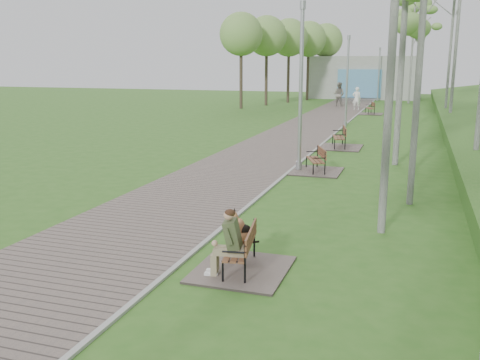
# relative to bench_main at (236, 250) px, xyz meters

# --- Properties ---
(walkway) EXTENTS (3.50, 67.00, 0.04)m
(walkway) POSITION_rel_bench_main_xyz_m (-2.79, 16.28, -0.35)
(walkway) COLOR #695C55
(walkway) RESTS_ON ground
(kerb) EXTENTS (0.10, 67.00, 0.05)m
(kerb) POSITION_rel_bench_main_xyz_m (-1.04, 16.28, -0.35)
(kerb) COLOR #999993
(kerb) RESTS_ON ground
(building_north) EXTENTS (10.00, 5.20, 4.00)m
(building_north) POSITION_rel_bench_main_xyz_m (-2.54, 45.76, 1.62)
(building_north) COLOR #9E9E99
(building_north) RESTS_ON ground
(bench_main) EXTENTS (1.55, 1.72, 1.35)m
(bench_main) POSITION_rel_bench_main_xyz_m (0.00, 0.00, 0.00)
(bench_main) COLOR #695C55
(bench_main) RESTS_ON ground
(bench_second) EXTENTS (1.59, 1.76, 0.97)m
(bench_second) POSITION_rel_bench_main_xyz_m (-0.26, 8.79, -0.20)
(bench_second) COLOR #695C55
(bench_second) RESTS_ON ground
(bench_third) EXTENTS (1.78, 1.97, 1.09)m
(bench_third) POSITION_rel_bench_main_xyz_m (-0.25, 14.04, -0.17)
(bench_third) COLOR #695C55
(bench_third) RESTS_ON ground
(bench_far) EXTENTS (1.62, 1.80, 1.00)m
(bench_far) POSITION_rel_bench_main_xyz_m (-0.30, 29.28, -0.19)
(bench_far) COLOR #695C55
(bench_far) RESTS_ON ground
(lamp_post_second) EXTENTS (0.21, 0.21, 5.35)m
(lamp_post_second) POSITION_rel_bench_main_xyz_m (-0.81, 8.85, 2.13)
(lamp_post_second) COLOR #A0A2A8
(lamp_post_second) RESTS_ON ground
(lamp_post_third) EXTENTS (0.19, 0.19, 4.89)m
(lamp_post_third) POSITION_rel_bench_main_xyz_m (-0.96, 21.63, 1.91)
(lamp_post_third) COLOR #A0A2A8
(lamp_post_third) RESTS_ON ground
(lamp_post_far) EXTENTS (0.18, 0.18, 4.73)m
(lamp_post_far) POSITION_rel_bench_main_xyz_m (-0.77, 42.50, 1.84)
(lamp_post_far) COLOR #A0A2A8
(lamp_post_far) RESTS_ON ground
(pedestrian_near) EXTENTS (0.69, 0.52, 1.70)m
(pedestrian_near) POSITION_rel_bench_main_xyz_m (-1.52, 31.97, 0.48)
(pedestrian_near) COLOR white
(pedestrian_near) RESTS_ON ground
(pedestrian_far) EXTENTS (1.09, 0.95, 1.92)m
(pedestrian_far) POSITION_rel_bench_main_xyz_m (-3.23, 34.88, 0.59)
(pedestrian_far) COLOR gray
(pedestrian_far) RESTS_ON ground
(birch_far_b) EXTENTS (2.48, 2.48, 7.49)m
(birch_far_b) POSITION_rel_bench_main_xyz_m (2.73, 23.55, 5.51)
(birch_far_b) COLOR silver
(birch_far_b) RESTS_ON ground
(birch_distant_a) EXTENTS (2.32, 2.32, 8.23)m
(birch_distant_a) POSITION_rel_bench_main_xyz_m (2.00, 39.96, 6.09)
(birch_distant_a) COLOR silver
(birch_distant_a) RESTS_ON ground
(birch_distant_b) EXTENTS (2.28, 2.28, 9.45)m
(birch_distant_b) POSITION_rel_bench_main_xyz_m (2.68, 41.48, 7.05)
(birch_distant_b) COLOR silver
(birch_distant_b) RESTS_ON ground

